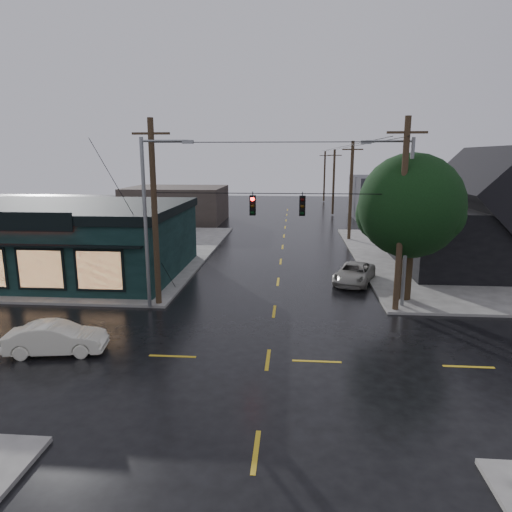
# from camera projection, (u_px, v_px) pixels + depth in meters

# --- Properties ---
(ground_plane) EXTENTS (160.00, 160.00, 0.00)m
(ground_plane) POSITION_uv_depth(u_px,v_px,m) (268.00, 360.00, 18.76)
(ground_plane) COLOR black
(sidewalk_nw) EXTENTS (28.00, 28.00, 0.15)m
(sidewalk_nw) POSITION_uv_depth(u_px,v_px,m) (53.00, 251.00, 39.82)
(sidewalk_nw) COLOR #64625E
(sidewalk_nw) RESTS_ON ground
(pizza_shop) EXTENTS (16.30, 12.34, 4.90)m
(pizza_shop) POSITION_uv_depth(u_px,v_px,m) (66.00, 238.00, 32.02)
(pizza_shop) COLOR black
(pizza_shop) RESTS_ON ground
(ne_building) EXTENTS (12.60, 11.60, 8.75)m
(ne_building) POSITION_uv_depth(u_px,v_px,m) (487.00, 209.00, 33.15)
(ne_building) COLOR black
(ne_building) RESTS_ON ground
(corner_tree) EXTENTS (5.80, 5.80, 8.27)m
(corner_tree) POSITION_uv_depth(u_px,v_px,m) (411.00, 206.00, 25.20)
(corner_tree) COLOR black
(corner_tree) RESTS_ON ground
(utility_pole_nw) EXTENTS (2.00, 0.32, 10.15)m
(utility_pole_nw) POSITION_uv_depth(u_px,v_px,m) (159.00, 305.00, 25.61)
(utility_pole_nw) COLOR black
(utility_pole_nw) RESTS_ON ground
(utility_pole_ne) EXTENTS (2.00, 0.32, 10.15)m
(utility_pole_ne) POSITION_uv_depth(u_px,v_px,m) (395.00, 312.00, 24.56)
(utility_pole_ne) COLOR black
(utility_pole_ne) RESTS_ON ground
(utility_pole_far_a) EXTENTS (2.00, 0.32, 9.65)m
(utility_pole_far_a) POSITION_uv_depth(u_px,v_px,m) (349.00, 240.00, 45.50)
(utility_pole_far_a) COLOR black
(utility_pole_far_a) RESTS_ON ground
(utility_pole_far_b) EXTENTS (2.00, 0.32, 9.15)m
(utility_pole_far_b) POSITION_uv_depth(u_px,v_px,m) (332.00, 215.00, 64.97)
(utility_pole_far_b) COLOR black
(utility_pole_far_b) RESTS_ON ground
(utility_pole_far_c) EXTENTS (2.00, 0.32, 9.15)m
(utility_pole_far_c) POSITION_uv_depth(u_px,v_px,m) (324.00, 202.00, 84.44)
(utility_pole_far_c) COLOR black
(utility_pole_far_c) RESTS_ON ground
(span_signal_assembly) EXTENTS (13.00, 0.48, 1.23)m
(span_signal_assembly) POSITION_uv_depth(u_px,v_px,m) (277.00, 205.00, 23.86)
(span_signal_assembly) COLOR black
(span_signal_assembly) RESTS_ON ground
(streetlight_nw) EXTENTS (5.40, 0.30, 9.15)m
(streetlight_nw) POSITION_uv_depth(u_px,v_px,m) (150.00, 309.00, 24.95)
(streetlight_nw) COLOR slate
(streetlight_nw) RESTS_ON ground
(streetlight_ne) EXTENTS (5.40, 0.30, 9.15)m
(streetlight_ne) POSITION_uv_depth(u_px,v_px,m) (401.00, 308.00, 25.21)
(streetlight_ne) COLOR slate
(streetlight_ne) RESTS_ON ground
(bg_building_west) EXTENTS (12.00, 10.00, 4.40)m
(bg_building_west) POSITION_uv_depth(u_px,v_px,m) (177.00, 204.00, 58.36)
(bg_building_west) COLOR #352C26
(bg_building_west) RESTS_ON ground
(bg_building_east) EXTENTS (14.00, 12.00, 5.60)m
(bg_building_east) POSITION_uv_depth(u_px,v_px,m) (407.00, 198.00, 60.69)
(bg_building_east) COLOR #2B2C31
(bg_building_east) RESTS_ON ground
(sedan_cream) EXTENTS (4.26, 2.08, 1.34)m
(sedan_cream) POSITION_uv_depth(u_px,v_px,m) (56.00, 338.00, 19.24)
(sedan_cream) COLOR #EBE9CE
(sedan_cream) RESTS_ON ground
(suv_silver) EXTENTS (3.53, 5.09, 1.29)m
(suv_silver) POSITION_uv_depth(u_px,v_px,m) (354.00, 273.00, 30.04)
(suv_silver) COLOR gray
(suv_silver) RESTS_ON ground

